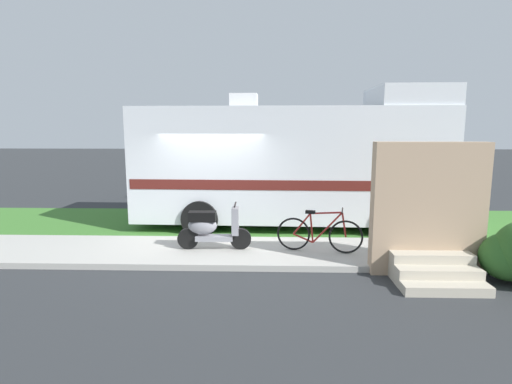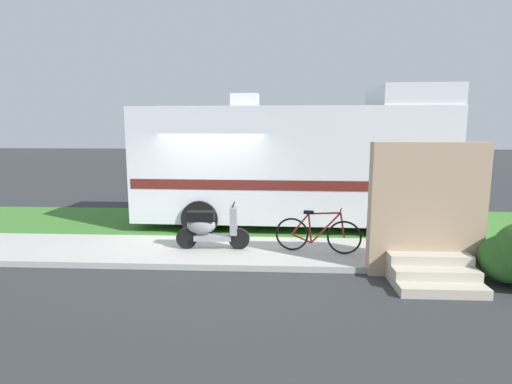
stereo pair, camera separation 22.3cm
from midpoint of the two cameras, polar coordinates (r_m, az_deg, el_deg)
ground_plane at (r=9.92m, az=-5.57°, el=-6.51°), size 80.00×80.00×0.00m
sidewalk at (r=8.77m, az=-6.76°, el=-8.23°), size 24.00×2.00×0.12m
grass_strip at (r=11.35m, az=-4.44°, el=-4.29°), size 24.00×3.40×0.08m
motorhome_rv at (r=10.84m, az=5.86°, el=4.13°), size 7.91×2.83×3.64m
scooter at (r=8.62m, az=-5.70°, el=-4.92°), size 1.55×0.50×0.97m
bicycle at (r=8.47m, az=9.34°, el=-5.78°), size 1.72×0.53×0.90m
pickup_truck_near at (r=15.39m, az=-3.48°, el=2.61°), size 5.38×2.40×1.72m
pickup_truck_far at (r=18.76m, az=1.75°, el=4.00°), size 5.70×2.23×1.88m
porch_steps at (r=7.85m, az=23.59°, el=-4.15°), size 2.00×1.26×2.40m
bottle_green at (r=8.97m, az=22.37°, el=-7.36°), size 0.07×0.07×0.25m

